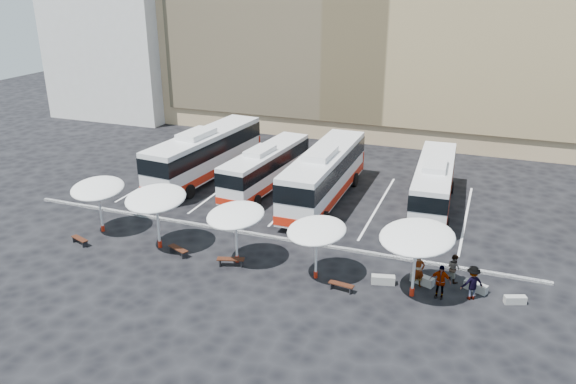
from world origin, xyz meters
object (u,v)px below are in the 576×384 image
(bus_3, at_px, (434,183))
(wood_bench_2, at_px, (231,260))
(conc_bench_2, at_px, (476,287))
(conc_bench_0, at_px, (383,280))
(sunshade_2, at_px, (236,215))
(conc_bench_1, at_px, (422,280))
(sunshade_4, at_px, (417,237))
(passenger_0, at_px, (418,271))
(bus_2, at_px, (324,174))
(wood_bench_3, at_px, (341,285))
(bus_1, at_px, (266,167))
(sunshade_0, at_px, (98,189))
(wood_bench_1, at_px, (178,250))
(bus_0, at_px, (206,153))
(sunshade_3, at_px, (317,231))
(passenger_3, at_px, (472,283))
(passenger_2, at_px, (440,281))
(sunshade_1, at_px, (156,199))
(conc_bench_3, at_px, (515,300))
(passenger_1, at_px, (454,268))
(wood_bench_0, at_px, (80,240))

(bus_3, xyz_separation_m, wood_bench_2, (-9.54, -12.70, -1.49))
(conc_bench_2, bearing_deg, conc_bench_0, -168.09)
(sunshade_2, distance_m, conc_bench_1, 10.69)
(sunshade_4, height_order, passenger_0, sunshade_4)
(bus_2, height_order, wood_bench_3, bus_2)
(bus_1, bearing_deg, bus_2, -5.13)
(sunshade_0, height_order, wood_bench_1, sunshade_0)
(bus_0, distance_m, conc_bench_1, 21.70)
(sunshade_3, bearing_deg, wood_bench_1, -177.84)
(sunshade_2, distance_m, wood_bench_3, 7.00)
(sunshade_0, height_order, passenger_3, sunshade_0)
(conc_bench_2, bearing_deg, bus_1, 147.80)
(sunshade_0, bearing_deg, wood_bench_2, -7.60)
(bus_0, bearing_deg, conc_bench_2, -20.82)
(sunshade_4, bearing_deg, sunshade_0, 177.51)
(sunshade_2, bearing_deg, bus_1, 104.56)
(bus_2, distance_m, passenger_2, 14.10)
(bus_0, relative_size, sunshade_4, 2.68)
(sunshade_4, relative_size, passenger_3, 2.70)
(sunshade_1, distance_m, passenger_2, 16.57)
(conc_bench_3, xyz_separation_m, passenger_3, (-2.13, -0.32, 0.72))
(sunshade_2, xyz_separation_m, conc_bench_1, (10.28, 1.25, -2.67))
(wood_bench_2, relative_size, passenger_1, 1.00)
(passenger_0, bearing_deg, conc_bench_1, 28.11)
(wood_bench_2, bearing_deg, conc_bench_1, 9.94)
(conc_bench_0, bearing_deg, sunshade_0, 179.36)
(sunshade_4, bearing_deg, wood_bench_0, -176.53)
(wood_bench_3, height_order, passenger_2, passenger_2)
(sunshade_0, bearing_deg, conc_bench_3, 0.51)
(sunshade_0, height_order, conc_bench_1, sunshade_0)
(wood_bench_1, xyz_separation_m, passenger_2, (14.85, 0.64, 0.57))
(wood_bench_2, xyz_separation_m, passenger_3, (12.90, 1.20, 0.56))
(wood_bench_1, xyz_separation_m, conc_bench_2, (16.58, 1.95, -0.12))
(passenger_3, bearing_deg, bus_1, -64.99)
(wood_bench_2, height_order, passenger_0, passenger_0)
(passenger_1, relative_size, passenger_2, 0.87)
(conc_bench_0, bearing_deg, wood_bench_0, -174.18)
(wood_bench_2, height_order, conc_bench_2, wood_bench_2)
(sunshade_0, xyz_separation_m, wood_bench_3, (16.28, -1.68, -2.61))
(wood_bench_2, bearing_deg, bus_2, 79.83)
(passenger_1, bearing_deg, bus_1, 10.64)
(sunshade_0, xyz_separation_m, wood_bench_0, (-0.09, -2.06, -2.60))
(sunshade_1, bearing_deg, wood_bench_1, -17.08)
(sunshade_3, relative_size, conc_bench_3, 3.96)
(sunshade_2, bearing_deg, conc_bench_0, 3.59)
(bus_1, distance_m, wood_bench_0, 14.73)
(wood_bench_0, bearing_deg, passenger_3, 4.95)
(wood_bench_1, bearing_deg, passenger_0, 5.52)
(passenger_3, bearing_deg, bus_3, -103.95)
(sunshade_2, height_order, conc_bench_2, sunshade_2)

